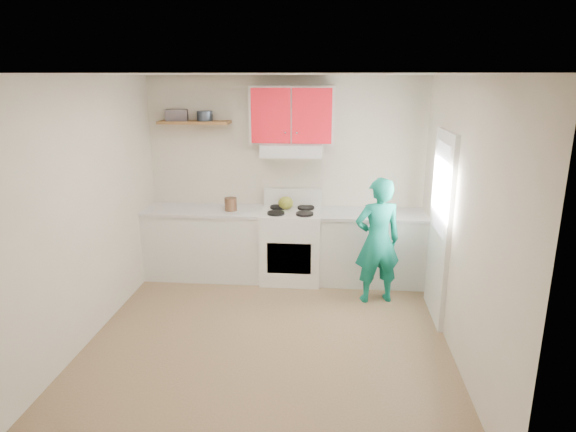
# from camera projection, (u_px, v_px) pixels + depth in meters

# --- Properties ---
(floor) EXTENTS (3.80, 3.80, 0.00)m
(floor) POSITION_uv_depth(u_px,v_px,m) (269.00, 338.00, 5.07)
(floor) COLOR brown
(floor) RESTS_ON ground
(ceiling) EXTENTS (3.60, 3.80, 0.04)m
(ceiling) POSITION_uv_depth(u_px,v_px,m) (266.00, 74.00, 4.36)
(ceiling) COLOR white
(ceiling) RESTS_ON floor
(back_wall) EXTENTS (3.60, 0.04, 2.60)m
(back_wall) POSITION_uv_depth(u_px,v_px,m) (286.00, 177.00, 6.54)
(back_wall) COLOR beige
(back_wall) RESTS_ON floor
(front_wall) EXTENTS (3.60, 0.04, 2.60)m
(front_wall) POSITION_uv_depth(u_px,v_px,m) (226.00, 304.00, 2.90)
(front_wall) COLOR beige
(front_wall) RESTS_ON floor
(left_wall) EXTENTS (0.04, 3.80, 2.60)m
(left_wall) POSITION_uv_depth(u_px,v_px,m) (86.00, 212.00, 4.87)
(left_wall) COLOR beige
(left_wall) RESTS_ON floor
(right_wall) EXTENTS (0.04, 3.80, 2.60)m
(right_wall) POSITION_uv_depth(u_px,v_px,m) (461.00, 221.00, 4.56)
(right_wall) COLOR beige
(right_wall) RESTS_ON floor
(door) EXTENTS (0.05, 0.85, 2.05)m
(door) POSITION_uv_depth(u_px,v_px,m) (440.00, 227.00, 5.31)
(door) COLOR white
(door) RESTS_ON floor
(door_glass) EXTENTS (0.01, 0.55, 0.95)m
(door_glass) POSITION_uv_depth(u_px,v_px,m) (441.00, 188.00, 5.20)
(door_glass) COLOR white
(door_glass) RESTS_ON door
(counter_left) EXTENTS (1.52, 0.60, 0.90)m
(counter_left) POSITION_uv_depth(u_px,v_px,m) (206.00, 243.00, 6.57)
(counter_left) COLOR silver
(counter_left) RESTS_ON floor
(counter_right) EXTENTS (1.32, 0.60, 0.90)m
(counter_right) POSITION_uv_depth(u_px,v_px,m) (372.00, 248.00, 6.38)
(counter_right) COLOR silver
(counter_right) RESTS_ON floor
(stove) EXTENTS (0.76, 0.65, 0.92)m
(stove) POSITION_uv_depth(u_px,v_px,m) (291.00, 246.00, 6.45)
(stove) COLOR white
(stove) RESTS_ON floor
(range_hood) EXTENTS (0.76, 0.44, 0.15)m
(range_hood) POSITION_uv_depth(u_px,v_px,m) (292.00, 150.00, 6.21)
(range_hood) COLOR silver
(range_hood) RESTS_ON back_wall
(upper_cabinets) EXTENTS (1.02, 0.33, 0.70)m
(upper_cabinets) POSITION_uv_depth(u_px,v_px,m) (292.00, 115.00, 6.15)
(upper_cabinets) COLOR red
(upper_cabinets) RESTS_ON back_wall
(shelf) EXTENTS (0.90, 0.30, 0.04)m
(shelf) POSITION_uv_depth(u_px,v_px,m) (195.00, 122.00, 6.30)
(shelf) COLOR brown
(shelf) RESTS_ON back_wall
(books) EXTENTS (0.30, 0.24, 0.14)m
(books) POSITION_uv_depth(u_px,v_px,m) (177.00, 115.00, 6.30)
(books) COLOR #483F43
(books) RESTS_ON shelf
(tin) EXTENTS (0.22, 0.22, 0.12)m
(tin) POSITION_uv_depth(u_px,v_px,m) (205.00, 116.00, 6.27)
(tin) COLOR #333D4C
(tin) RESTS_ON shelf
(kettle) EXTENTS (0.21, 0.21, 0.17)m
(kettle) POSITION_uv_depth(u_px,v_px,m) (286.00, 203.00, 6.41)
(kettle) COLOR olive
(kettle) RESTS_ON stove
(crock) EXTENTS (0.19, 0.19, 0.19)m
(crock) POSITION_uv_depth(u_px,v_px,m) (231.00, 205.00, 6.35)
(crock) COLOR #503523
(crock) RESTS_ON counter_left
(cutting_board) EXTENTS (0.33, 0.28, 0.02)m
(cutting_board) POSITION_uv_depth(u_px,v_px,m) (352.00, 214.00, 6.27)
(cutting_board) COLOR olive
(cutting_board) RESTS_ON counter_right
(silicone_mat) EXTENTS (0.34, 0.30, 0.01)m
(silicone_mat) POSITION_uv_depth(u_px,v_px,m) (391.00, 213.00, 6.30)
(silicone_mat) COLOR red
(silicone_mat) RESTS_ON counter_right
(person) EXTENTS (0.62, 0.48, 1.50)m
(person) POSITION_uv_depth(u_px,v_px,m) (378.00, 241.00, 5.73)
(person) COLOR #0D7A66
(person) RESTS_ON floor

